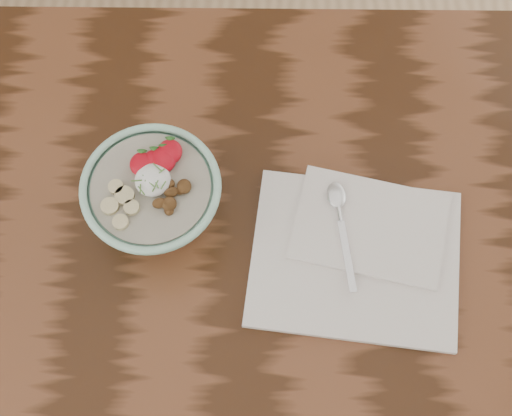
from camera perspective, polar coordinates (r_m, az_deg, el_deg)
The scene contains 4 objects.
table at distance 110.72cm, azimuth -11.59°, elevation -6.49°, with size 160.00×90.00×75.00cm.
breakfast_bowl at distance 97.48cm, azimuth -8.13°, elevation 0.82°, with size 18.66×18.66×12.27cm.
napkin at distance 100.74cm, azimuth 8.17°, elevation -3.46°, with size 31.24×26.94×1.77cm.
spoon at distance 101.05cm, azimuth 6.66°, elevation -0.16°, with size 3.99×16.42×0.85cm.
Camera 1 is at (22.39, -28.38, 170.35)cm, focal length 50.00 mm.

